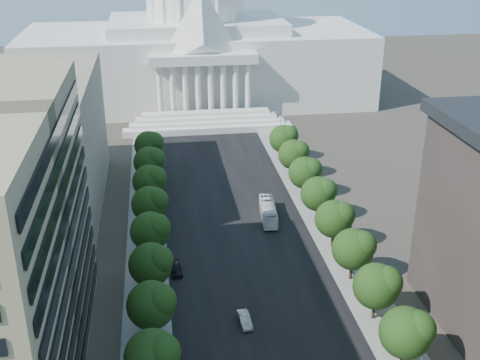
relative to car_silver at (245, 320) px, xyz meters
name	(u,v)px	position (x,y,z in m)	size (l,w,h in m)	color
road_asphalt	(232,213)	(3.25, 40.58, -0.82)	(30.00, 260.00, 0.01)	black
sidewalk_left	(147,218)	(-15.75, 40.58, -0.82)	(8.00, 260.00, 0.02)	gray
sidewalk_right	(314,207)	(22.25, 40.58, -0.82)	(8.00, 260.00, 0.02)	gray
capitol	(197,44)	(3.25, 135.47, 19.19)	(120.00, 56.00, 73.00)	white
office_block_left_far	(9,145)	(-44.75, 50.58, 14.18)	(38.00, 52.00, 30.00)	gray
tree_l_c	(154,356)	(-14.41, -13.61, 5.64)	(7.79, 7.60, 9.97)	#33261C
tree_l_d	(153,304)	(-14.41, -1.61, 5.64)	(7.79, 7.60, 9.97)	#33261C
tree_l_e	(152,263)	(-14.41, 10.39, 5.64)	(7.79, 7.60, 9.97)	#33261C
tree_l_f	(152,230)	(-14.41, 22.39, 5.64)	(7.79, 7.60, 9.97)	#33261C
tree_l_g	(151,203)	(-14.41, 34.39, 5.64)	(7.79, 7.60, 9.97)	#33261C
tree_l_h	(151,181)	(-14.41, 46.39, 5.64)	(7.79, 7.60, 9.97)	#33261C
tree_l_i	(150,161)	(-14.41, 58.39, 5.64)	(7.79, 7.60, 9.97)	#33261C
tree_l_j	(150,144)	(-14.41, 70.39, 5.64)	(7.79, 7.60, 9.97)	#33261C
tree_r_c	(408,332)	(21.59, -13.61, 5.64)	(7.79, 7.60, 9.97)	#33261C
tree_r_d	(379,285)	(21.59, -1.61, 5.64)	(7.79, 7.60, 9.97)	#33261C
tree_r_e	(355,248)	(21.59, 10.39, 5.64)	(7.79, 7.60, 9.97)	#33261C
tree_r_f	(336,218)	(21.59, 22.39, 5.64)	(7.79, 7.60, 9.97)	#33261C
tree_r_g	(320,193)	(21.59, 34.39, 5.64)	(7.79, 7.60, 9.97)	#33261C
tree_r_h	(306,172)	(21.59, 46.39, 5.64)	(7.79, 7.60, 9.97)	#33261C
tree_r_i	(295,154)	(21.59, 58.39, 5.64)	(7.79, 7.60, 9.97)	#33261C
tree_r_j	(285,138)	(21.59, 70.39, 5.64)	(7.79, 7.60, 9.97)	#33261C
streetlight_b	(421,338)	(23.15, -14.42, 5.00)	(2.61, 0.44, 9.00)	gray
streetlight_c	(363,250)	(23.15, 10.58, 5.00)	(2.61, 0.44, 9.00)	gray
streetlight_d	(325,193)	(23.15, 35.58, 5.00)	(2.61, 0.44, 9.00)	gray
streetlight_e	(299,153)	(23.15, 60.58, 5.00)	(2.61, 0.44, 9.00)	gray
streetlight_f	(279,123)	(23.15, 85.58, 5.00)	(2.61, 0.44, 9.00)	gray
car_silver	(245,320)	(0.00, 0.00, 0.00)	(1.73, 4.96, 1.63)	#989AA0
car_dark_b	(176,269)	(-10.25, 17.09, -0.08)	(2.06, 5.06, 1.47)	black
city_bus	(268,211)	(10.77, 36.50, 0.98)	(3.03, 12.93, 3.60)	white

